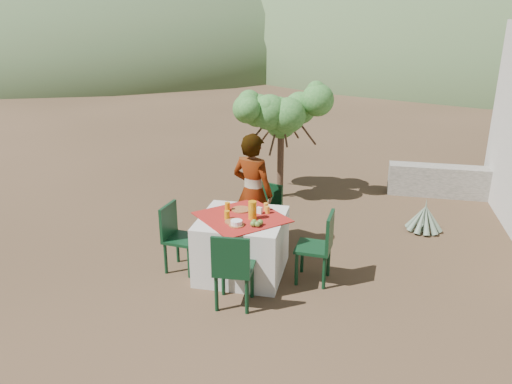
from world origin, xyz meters
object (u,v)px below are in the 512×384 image
at_px(chair_left, 177,234).
at_px(table, 242,245).
at_px(chair_far, 266,211).
at_px(person, 253,193).
at_px(shrub_tree, 285,118).
at_px(chair_near, 233,267).
at_px(chair_right, 320,244).
at_px(juice_pitcher, 252,210).
at_px(agave, 425,219).

bearing_deg(chair_left, table, -78.20).
bearing_deg(chair_far, person, -96.35).
xyz_separation_m(chair_left, shrub_tree, (0.87, 2.99, 0.93)).
xyz_separation_m(chair_near, chair_right, (0.87, 0.79, -0.01)).
relative_size(chair_right, person, 0.54).
bearing_deg(chair_far, chair_near, -68.85).
distance_m(chair_left, juice_pitcher, 1.04).
bearing_deg(shrub_tree, person, -91.77).
height_order(table, chair_left, chair_left).
relative_size(chair_near, agave, 1.56).
height_order(chair_far, juice_pitcher, juice_pitcher).
bearing_deg(shrub_tree, chair_right, -72.62).
bearing_deg(juice_pitcher, chair_far, 91.67).
height_order(chair_far, chair_near, chair_near).
xyz_separation_m(table, person, (-0.02, 0.70, 0.44)).
bearing_deg(chair_left, juice_pitcher, -81.22).
relative_size(chair_left, person, 0.53).
distance_m(table, juice_pitcher, 0.52).
height_order(chair_far, chair_left, chair_left).
relative_size(chair_right, agave, 1.54).
height_order(shrub_tree, agave, shrub_tree).
xyz_separation_m(chair_left, chair_right, (1.79, 0.06, 0.01)).
bearing_deg(chair_right, chair_near, -43.44).
bearing_deg(shrub_tree, juice_pitcher, -88.13).
bearing_deg(chair_far, chair_right, -27.10).
xyz_separation_m(table, juice_pitcher, (0.14, -0.04, 0.49)).
distance_m(chair_right, agave, 2.34).
distance_m(chair_right, shrub_tree, 3.20).
bearing_deg(juice_pitcher, agave, 40.19).
xyz_separation_m(table, agave, (2.36, 1.84, -0.19)).
relative_size(chair_far, person, 0.52).
bearing_deg(chair_far, shrub_tree, 113.69).
distance_m(table, person, 0.83).
height_order(chair_near, shrub_tree, shrub_tree).
relative_size(chair_far, shrub_tree, 0.48).
xyz_separation_m(chair_near, chair_left, (-0.92, 0.73, -0.02)).
bearing_deg(chair_right, chair_left, -83.70).
distance_m(chair_far, shrub_tree, 2.17).
xyz_separation_m(chair_near, juice_pitcher, (0.05, 0.76, 0.37)).
bearing_deg(agave, person, -154.57).
bearing_deg(juice_pitcher, table, 165.17).
distance_m(agave, juice_pitcher, 2.99).
bearing_deg(agave, chair_far, -158.65).
distance_m(shrub_tree, agave, 2.83).
bearing_deg(juice_pitcher, chair_left, -177.74).
bearing_deg(agave, juice_pitcher, -139.81).
bearing_deg(table, chair_near, -83.13).
distance_m(chair_left, shrub_tree, 3.25).
bearing_deg(shrub_tree, chair_left, -106.23).
relative_size(agave, juice_pitcher, 2.59).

